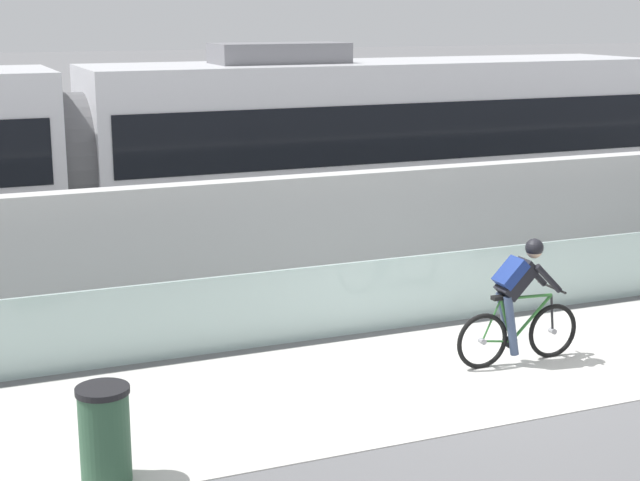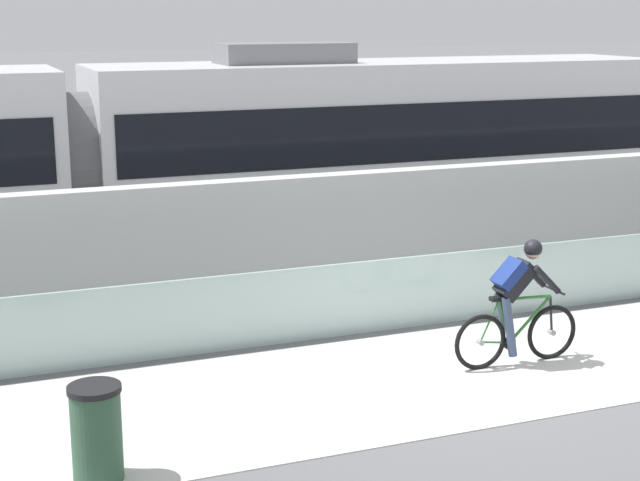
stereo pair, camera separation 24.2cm
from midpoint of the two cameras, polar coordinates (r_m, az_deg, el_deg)
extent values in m
plane|color=slate|center=(12.51, 8.34, -7.43)|extent=(200.00, 200.00, 0.00)
cube|color=silver|center=(12.51, 8.34, -7.40)|extent=(32.00, 3.20, 0.01)
cube|color=#ADC6C1|center=(13.88, 4.50, -3.00)|extent=(32.00, 0.05, 1.02)
cube|color=silver|center=(15.34, 1.49, 0.38)|extent=(32.00, 0.36, 1.95)
cube|color=#595654|center=(17.80, -1.79, -1.02)|extent=(32.00, 0.08, 0.01)
cube|color=#595654|center=(19.11, -3.32, -0.04)|extent=(32.00, 0.08, 0.01)
cube|color=silver|center=(18.85, 3.00, 5.64)|extent=(11.00, 2.50, 3.10)
cube|color=black|center=(18.80, 3.01, 6.70)|extent=(10.56, 2.54, 1.04)
cube|color=#14724C|center=(19.08, 2.95, 1.56)|extent=(10.78, 2.53, 0.28)
cube|color=slate|center=(17.93, -2.76, 10.81)|extent=(2.40, 1.10, 0.36)
cube|color=#232326|center=(17.91, -7.28, 0.14)|extent=(1.40, 1.88, 0.20)
cylinder|color=black|center=(17.25, -6.64, -0.55)|extent=(0.60, 0.10, 0.60)
cylinder|color=black|center=(18.60, -7.86, 0.42)|extent=(0.60, 0.10, 0.60)
cube|color=#232326|center=(20.84, 11.72, 1.82)|extent=(1.40, 1.88, 0.20)
cylinder|color=black|center=(20.28, 12.85, 1.28)|extent=(0.60, 0.10, 0.60)
cylinder|color=black|center=(21.44, 10.64, 2.02)|extent=(0.60, 0.10, 0.60)
cube|color=black|center=(21.74, 16.15, 6.15)|extent=(0.16, 2.54, 2.94)
cylinder|color=#59595B|center=(17.19, -14.63, 4.50)|extent=(0.60, 2.30, 2.30)
torus|color=black|center=(13.00, 12.82, -5.14)|extent=(0.72, 0.06, 0.72)
cylinder|color=#99999E|center=(13.00, 12.82, -5.14)|extent=(0.07, 0.10, 0.07)
torus|color=black|center=(12.45, 8.85, -5.79)|extent=(0.72, 0.06, 0.72)
cylinder|color=#99999E|center=(12.45, 8.85, -5.79)|extent=(0.07, 0.10, 0.07)
cylinder|color=#337233|center=(12.75, 11.63, -4.43)|extent=(0.60, 0.04, 0.58)
cylinder|color=#337233|center=(12.54, 10.20, -4.59)|extent=(0.22, 0.04, 0.59)
cylinder|color=#337233|center=(12.62, 11.35, -3.23)|extent=(0.76, 0.04, 0.07)
cylinder|color=#337233|center=(12.56, 9.67, -5.79)|extent=(0.43, 0.03, 0.09)
cylinder|color=#337233|center=(12.43, 9.37, -4.58)|extent=(0.27, 0.02, 0.53)
cylinder|color=black|center=(12.91, 12.79, -4.12)|extent=(0.08, 0.03, 0.49)
cube|color=black|center=(12.41, 9.90, -3.28)|extent=(0.24, 0.10, 0.05)
cylinder|color=black|center=(12.80, 12.77, -2.66)|extent=(0.03, 0.58, 0.03)
cylinder|color=#262628|center=(12.68, 10.49, -5.78)|extent=(0.18, 0.02, 0.18)
cube|color=black|center=(12.47, 10.80, -2.21)|extent=(0.50, 0.28, 0.51)
cube|color=navy|center=(12.39, 10.45, -1.85)|extent=(0.38, 0.30, 0.38)
sphere|color=beige|center=(12.51, 11.79, -0.57)|extent=(0.20, 0.20, 0.20)
sphere|color=black|center=(12.50, 11.79, -0.41)|extent=(0.23, 0.23, 0.23)
cylinder|color=black|center=(12.53, 12.57, -2.16)|extent=(0.41, 0.08, 0.41)
cylinder|color=black|center=(12.78, 11.75, -1.82)|extent=(0.41, 0.08, 0.41)
cylinder|color=#384766|center=(12.50, 10.49, -4.88)|extent=(0.25, 0.11, 0.79)
cylinder|color=#384766|center=(12.60, 10.07, -4.05)|extent=(0.25, 0.11, 0.52)
cylinder|color=#33593F|center=(9.68, -13.09, -11.10)|extent=(0.48, 0.48, 0.90)
cylinder|color=black|center=(9.50, -13.24, -8.46)|extent=(0.51, 0.51, 0.06)
camera|label=1|loc=(0.12, -90.51, -0.12)|focal=55.16mm
camera|label=2|loc=(0.12, 89.49, 0.12)|focal=55.16mm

